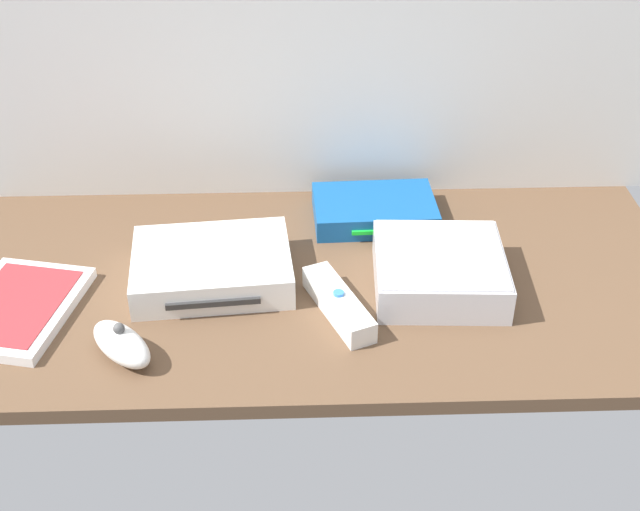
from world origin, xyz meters
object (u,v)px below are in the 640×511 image
object	(u,v)px
game_console	(212,267)
remote_wand	(338,304)
mini_computer	(439,270)
network_router	(374,210)
game_case	(17,308)
remote_nunchuk	(122,344)

from	to	relation	value
game_console	remote_wand	world-z (taller)	game_console
mini_computer	game_console	bearing A→B (deg)	175.52
mini_computer	network_router	world-z (taller)	mini_computer
game_console	network_router	world-z (taller)	game_console
network_router	remote_wand	size ratio (longest dim) A/B	1.22
remote_wand	game_console	bearing A→B (deg)	132.22
game_case	remote_wand	size ratio (longest dim) A/B	1.43
remote_wand	mini_computer	bearing A→B (deg)	-0.71
mini_computer	game_case	distance (cm)	55.12
game_case	remote_wand	bearing A→B (deg)	10.43
game_case	remote_nunchuk	world-z (taller)	remote_nunchuk
game_case	remote_wand	xyz separation A→B (cm)	(41.24, -1.44, 0.75)
mini_computer	remote_wand	distance (cm)	14.80
mini_computer	remote_nunchuk	size ratio (longest dim) A/B	1.72
mini_computer	remote_nunchuk	bearing A→B (deg)	-161.85
game_console	mini_computer	world-z (taller)	mini_computer
mini_computer	game_case	world-z (taller)	mini_computer
game_console	mini_computer	size ratio (longest dim) A/B	1.25
game_console	mini_computer	distance (cm)	30.42
game_console	network_router	size ratio (longest dim) A/B	1.21
remote_wand	remote_nunchuk	size ratio (longest dim) A/B	1.46
game_console	remote_nunchuk	size ratio (longest dim) A/B	2.16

